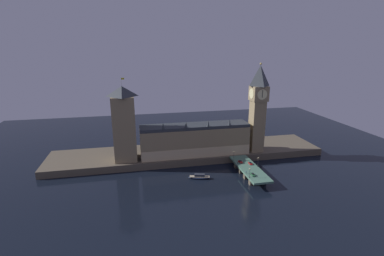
{
  "coord_description": "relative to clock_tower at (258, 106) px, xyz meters",
  "views": [
    {
      "loc": [
        -41.2,
        -172.71,
        87.08
      ],
      "look_at": [
        -0.47,
        20.0,
        29.84
      ],
      "focal_mm": 26.0,
      "sensor_mm": 36.0,
      "label": 1
    }
  ],
  "objects": [
    {
      "name": "ground_plane",
      "position": [
        -54.04,
        -26.59,
        -42.8
      ],
      "size": [
        400.0,
        400.0,
        0.0
      ],
      "primitive_type": "plane",
      "color": "black"
    },
    {
      "name": "embankment",
      "position": [
        -54.04,
        12.41,
        -40.1
      ],
      "size": [
        220.0,
        42.0,
        5.41
      ],
      "color": "brown",
      "rests_on": "ground_plane"
    },
    {
      "name": "parliament_hall",
      "position": [
        -50.19,
        2.9,
        -25.32
      ],
      "size": [
        84.59,
        18.31,
        29.11
      ],
      "color": "#8E7A56",
      "rests_on": "embankment"
    },
    {
      "name": "clock_tower",
      "position": [
        0.0,
        0.0,
        0.0
      ],
      "size": [
        12.5,
        12.61,
        70.6
      ],
      "color": "#8E7A56",
      "rests_on": "embankment"
    },
    {
      "name": "victoria_tower",
      "position": [
        -103.33,
        2.95,
        -9.52
      ],
      "size": [
        16.4,
        16.4,
        61.5
      ],
      "color": "#8E7A56",
      "rests_on": "embankment"
    },
    {
      "name": "bridge",
      "position": [
        -18.45,
        -31.59,
        -38.94
      ],
      "size": [
        13.43,
        46.0,
        5.81
      ],
      "color": "#4C7560",
      "rests_on": "ground_plane"
    },
    {
      "name": "car_northbound_lead",
      "position": [
        -21.4,
        -21.88,
        -36.29
      ],
      "size": [
        2.12,
        4.01,
        1.52
      ],
      "color": "red",
      "rests_on": "bridge"
    },
    {
      "name": "car_northbound_trail",
      "position": [
        -21.4,
        -43.95,
        -36.31
      ],
      "size": [
        1.84,
        4.48,
        1.46
      ],
      "color": "#235633",
      "rests_on": "bridge"
    },
    {
      "name": "car_southbound_trail",
      "position": [
        -15.49,
        -26.26,
        -36.37
      ],
      "size": [
        1.88,
        4.26,
        1.35
      ],
      "color": "red",
      "rests_on": "bridge"
    },
    {
      "name": "pedestrian_near_rail",
      "position": [
        -24.36,
        -39.95,
        -36.09
      ],
      "size": [
        0.38,
        0.38,
        1.71
      ],
      "color": "black",
      "rests_on": "bridge"
    },
    {
      "name": "pedestrian_far_rail",
      "position": [
        -24.36,
        -23.78,
        -36.07
      ],
      "size": [
        0.38,
        0.38,
        1.75
      ],
      "color": "black",
      "rests_on": "bridge"
    },
    {
      "name": "street_lamp_near",
      "position": [
        -24.76,
        -46.31,
        -32.83
      ],
      "size": [
        1.34,
        0.6,
        6.67
      ],
      "color": "#2D3333",
      "rests_on": "bridge"
    },
    {
      "name": "street_lamp_mid",
      "position": [
        -12.14,
        -31.59,
        -32.48
      ],
      "size": [
        1.34,
        0.6,
        7.23
      ],
      "color": "#2D3333",
      "rests_on": "bridge"
    },
    {
      "name": "street_lamp_far",
      "position": [
        -24.76,
        -16.87,
        -32.49
      ],
      "size": [
        1.34,
        0.6,
        7.21
      ],
      "color": "#2D3333",
      "rests_on": "bridge"
    },
    {
      "name": "boat_upstream",
      "position": [
        -54.12,
        -29.94,
        -41.54
      ],
      "size": [
        16.0,
        7.68,
        3.46
      ],
      "color": "#1E2842",
      "rests_on": "ground_plane"
    }
  ]
}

